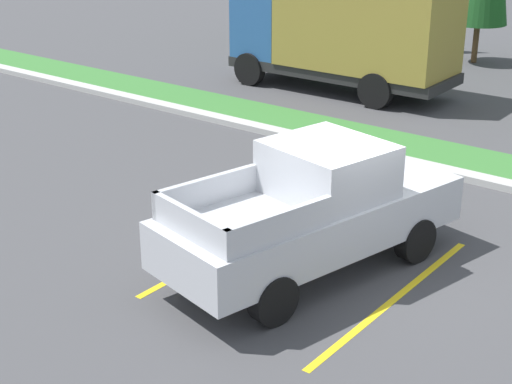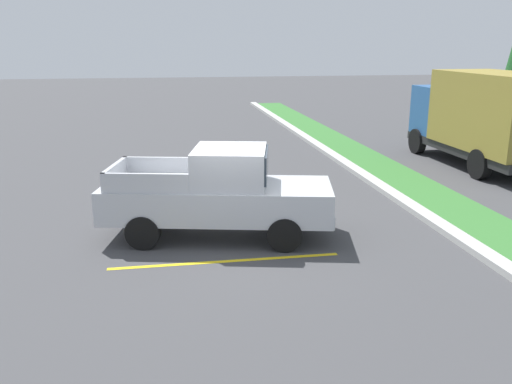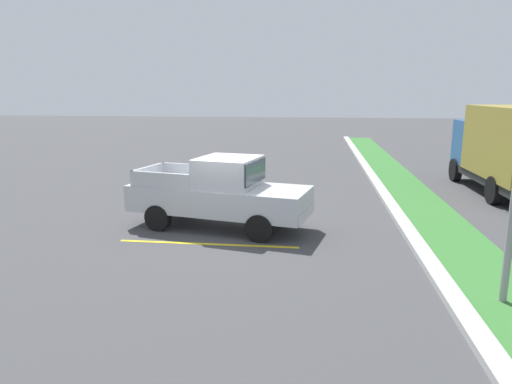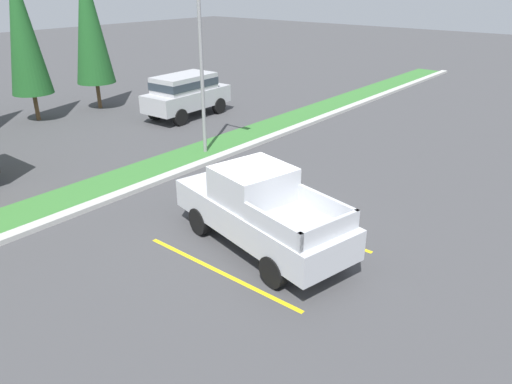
% 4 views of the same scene
% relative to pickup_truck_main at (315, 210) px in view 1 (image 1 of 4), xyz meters
% --- Properties ---
extents(ground_plane, '(120.00, 120.00, 0.00)m').
position_rel_pickup_truck_main_xyz_m(ground_plane, '(0.51, 0.37, -1.04)').
color(ground_plane, '#424244').
extents(parking_line_near, '(0.12, 4.80, 0.01)m').
position_rel_pickup_truck_main_xyz_m(parking_line_near, '(-1.56, -0.05, -1.04)').
color(parking_line_near, yellow).
rests_on(parking_line_near, ground).
extents(parking_line_far, '(0.12, 4.80, 0.01)m').
position_rel_pickup_truck_main_xyz_m(parking_line_far, '(1.54, -0.05, -1.04)').
color(parking_line_far, yellow).
rests_on(parking_line_far, ground).
extents(curb_strip, '(56.00, 0.40, 0.15)m').
position_rel_pickup_truck_main_xyz_m(curb_strip, '(0.51, 5.37, -0.97)').
color(curb_strip, '#B2B2AD').
rests_on(curb_strip, ground).
extents(grass_median, '(56.00, 1.80, 0.06)m').
position_rel_pickup_truck_main_xyz_m(grass_median, '(0.51, 6.47, -1.01)').
color(grass_median, '#387533').
rests_on(grass_median, ground).
extents(pickup_truck_main, '(2.98, 5.51, 2.10)m').
position_rel_pickup_truck_main_xyz_m(pickup_truck_main, '(0.00, 0.00, 0.00)').
color(pickup_truck_main, black).
rests_on(pickup_truck_main, ground).
extents(cargo_truck_distant, '(6.84, 2.58, 3.40)m').
position_rel_pickup_truck_main_xyz_m(cargo_truck_distant, '(-5.73, 10.11, 0.81)').
color(cargo_truck_distant, black).
rests_on(cargo_truck_distant, ground).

